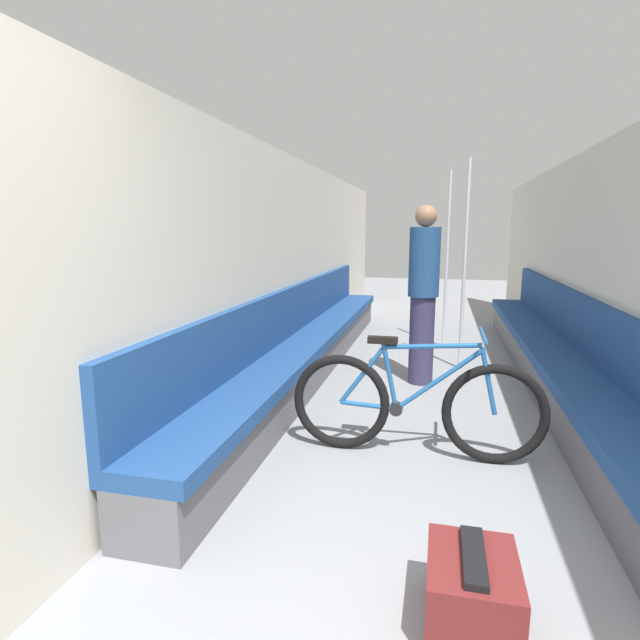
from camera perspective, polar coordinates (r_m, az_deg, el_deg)
name	(u,v)px	position (r m, az deg, el deg)	size (l,w,h in m)	color
wall_left	(282,267)	(5.26, -4.33, 6.05)	(0.10, 11.17, 2.30)	beige
wall_right	(596,273)	(5.20, 28.97, 4.73)	(0.10, 11.17, 2.30)	beige
bench_seat_row_left	(309,346)	(5.40, -1.29, -2.95)	(0.49, 6.48, 0.94)	#5B5B60
bench_seat_row_right	(555,359)	(5.35, 25.23, -4.09)	(0.49, 6.48, 0.94)	#5B5B60
bicycle	(415,405)	(3.50, 10.80, -9.56)	(1.71, 0.46, 0.88)	black
grab_pole_near	(464,269)	(5.67, 16.17, 5.60)	(0.08, 0.08, 2.28)	gray
grab_pole_far	(447,263)	(6.70, 14.29, 6.36)	(0.08, 0.08, 2.28)	gray
passenger_standing	(423,293)	(5.04, 11.71, 3.03)	(0.30, 0.30, 1.77)	#332D4C
luggage_bag	(471,593)	(2.28, 16.93, -27.69)	(0.35, 0.42, 0.32)	maroon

